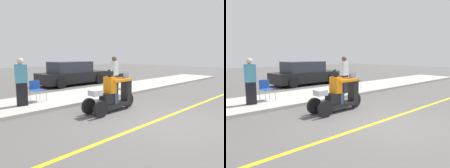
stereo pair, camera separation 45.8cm
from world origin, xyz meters
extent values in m
plane|color=#565451|center=(0.00, 0.00, 0.00)|extent=(60.00, 60.00, 0.00)
cube|color=gold|center=(-0.12, 0.00, 0.00)|extent=(24.00, 0.12, 0.01)
cube|color=#B2ADA3|center=(0.00, 4.60, 0.06)|extent=(28.00, 2.80, 0.12)
cylinder|color=black|center=(0.73, 1.71, 0.27)|extent=(0.54, 0.10, 0.54)
cylinder|color=black|center=(-0.92, 1.42, 0.27)|extent=(0.54, 0.10, 0.54)
cylinder|color=black|center=(-0.92, 2.00, 0.27)|extent=(0.54, 0.10, 0.54)
cube|color=black|center=(-0.12, 1.71, 0.22)|extent=(1.52, 0.41, 0.14)
cube|color=black|center=(-0.27, 1.71, 0.47)|extent=(0.61, 0.32, 0.37)
cube|color=black|center=(0.63, 1.71, 0.60)|extent=(0.24, 0.32, 0.90)
cube|color=silver|center=(0.65, 1.71, 1.20)|extent=(0.03, 0.29, 0.30)
cube|color=silver|center=(-0.88, 1.71, 0.74)|extent=(0.36, 0.32, 0.18)
cube|color=orange|center=(-0.22, 1.71, 0.93)|extent=(0.26, 0.38, 0.55)
sphere|color=black|center=(-0.22, 1.71, 1.33)|extent=(0.26, 0.26, 0.26)
cube|color=#38476B|center=(-0.09, 1.59, 0.47)|extent=(0.14, 0.14, 0.37)
cube|color=#38476B|center=(-0.09, 1.83, 0.47)|extent=(0.14, 0.14, 0.37)
cube|color=orange|center=(0.20, 1.51, 1.07)|extent=(0.85, 0.09, 0.09)
cube|color=orange|center=(0.20, 1.91, 1.07)|extent=(0.85, 0.09, 0.09)
cube|color=black|center=(2.09, 3.71, 0.54)|extent=(0.42, 0.34, 0.85)
cube|color=silver|center=(2.09, 3.71, 1.30)|extent=(0.47, 0.35, 0.67)
sphere|color=brown|center=(2.09, 3.71, 1.75)|extent=(0.23, 0.23, 0.23)
cube|color=black|center=(-2.11, 4.30, 0.53)|extent=(0.42, 0.34, 0.83)
cube|color=#4C99B7|center=(-2.11, 4.30, 1.28)|extent=(0.46, 0.35, 0.66)
sphere|color=beige|center=(-2.11, 4.30, 1.72)|extent=(0.22, 0.22, 0.22)
cylinder|color=#A5A8AD|center=(3.21, 3.96, 0.34)|extent=(0.02, 0.02, 0.44)
cylinder|color=#A5A8AD|center=(3.64, 4.01, 0.34)|extent=(0.02, 0.02, 0.44)
cylinder|color=#A5A8AD|center=(3.16, 4.40, 0.34)|extent=(0.02, 0.02, 0.44)
cylinder|color=#A5A8AD|center=(3.60, 4.45, 0.34)|extent=(0.02, 0.02, 0.44)
cube|color=#232326|center=(3.40, 4.21, 0.57)|extent=(0.48, 0.48, 0.02)
cube|color=#232326|center=(3.38, 4.43, 0.75)|extent=(0.44, 0.07, 0.38)
cylinder|color=#A5A8AD|center=(-1.57, 4.30, 0.34)|extent=(0.02, 0.02, 0.44)
cylinder|color=#A5A8AD|center=(-1.14, 4.35, 0.34)|extent=(0.02, 0.02, 0.44)
cylinder|color=#A5A8AD|center=(-1.62, 4.74, 0.34)|extent=(0.02, 0.02, 0.44)
cylinder|color=#A5A8AD|center=(-1.18, 4.78, 0.34)|extent=(0.02, 0.02, 0.44)
cube|color=#1E479E|center=(-1.38, 4.54, 0.57)|extent=(0.48, 0.48, 0.02)
cube|color=#1E479E|center=(-1.40, 4.76, 0.75)|extent=(0.44, 0.07, 0.38)
cube|color=black|center=(2.97, 8.21, 0.50)|extent=(4.59, 1.74, 0.65)
cube|color=#2D333D|center=(2.74, 8.21, 1.17)|extent=(2.52, 1.56, 0.68)
cylinder|color=black|center=(4.47, 7.34, 0.32)|extent=(0.64, 0.22, 0.64)
cylinder|color=black|center=(4.47, 9.08, 0.32)|extent=(0.64, 0.22, 0.64)
cylinder|color=black|center=(1.48, 7.34, 0.32)|extent=(0.64, 0.22, 0.64)
cylinder|color=black|center=(1.48, 9.08, 0.32)|extent=(0.64, 0.22, 0.64)
camera|label=1|loc=(-5.40, -3.42, 1.95)|focal=35.00mm
camera|label=2|loc=(-5.07, -3.74, 1.95)|focal=35.00mm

